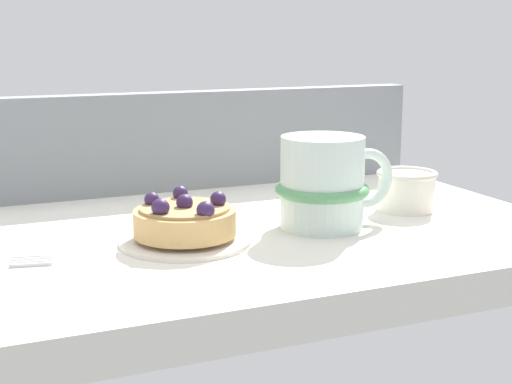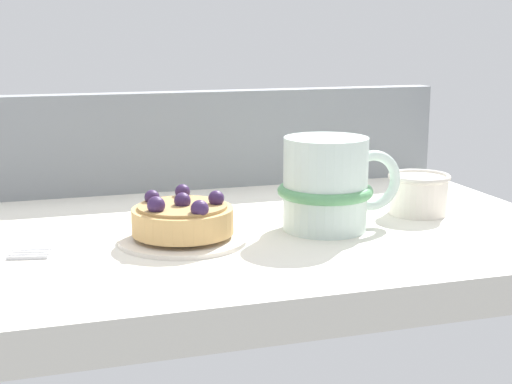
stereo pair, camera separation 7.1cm
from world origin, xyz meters
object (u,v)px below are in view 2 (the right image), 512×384
at_px(dessert_plate, 183,237).
at_px(raspberry_tart, 183,218).
at_px(coffee_mug, 328,185).
at_px(sugar_bowl, 419,193).

bearing_deg(dessert_plate, raspberry_tart, -116.48).
bearing_deg(raspberry_tart, coffee_mug, 0.81).
distance_m(raspberry_tart, sugar_bowl, 0.27).
distance_m(coffee_mug, sugar_bowl, 0.12).
relative_size(dessert_plate, coffee_mug, 0.95).
height_order(raspberry_tart, sugar_bowl, raspberry_tart).
relative_size(dessert_plate, sugar_bowl, 1.83).
relative_size(dessert_plate, raspberry_tart, 1.28).
bearing_deg(dessert_plate, coffee_mug, 0.74).
bearing_deg(coffee_mug, raspberry_tart, -179.19).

